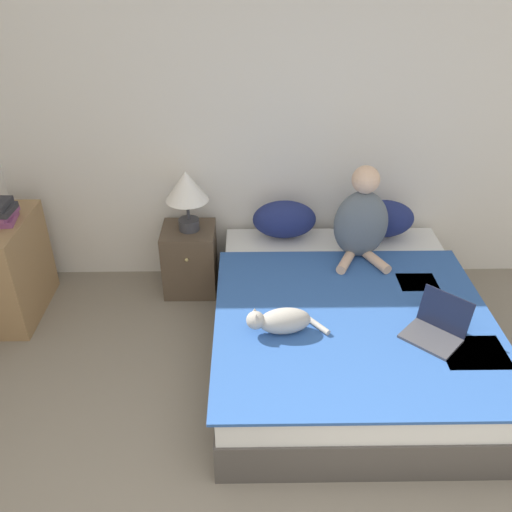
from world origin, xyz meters
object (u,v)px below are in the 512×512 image
(laptop_open, at_px, (436,329))
(book_stack_top, at_px, (1,213))
(bed, at_px, (347,328))
(pillow_near, at_px, (284,219))
(pillow_far, at_px, (382,219))
(nightstand, at_px, (190,259))
(person_sitting, at_px, (361,220))
(table_lamp, at_px, (186,189))
(cat_tabby, at_px, (281,321))
(bookshelf, at_px, (16,268))

(laptop_open, height_order, book_stack_top, book_stack_top)
(bed, height_order, book_stack_top, book_stack_top)
(pillow_near, height_order, pillow_far, same)
(bed, distance_m, nightstand, 1.41)
(person_sitting, relative_size, book_stack_top, 2.81)
(pillow_near, xyz_separation_m, table_lamp, (-0.74, -0.04, 0.28))
(bed, relative_size, pillow_far, 4.18)
(book_stack_top, bearing_deg, pillow_far, 6.82)
(table_lamp, bearing_deg, pillow_near, 2.84)
(pillow_far, distance_m, laptop_open, 1.24)
(cat_tabby, bearing_deg, pillow_far, -133.33)
(pillow_near, bearing_deg, cat_tabby, -94.36)
(bed, xyz_separation_m, pillow_near, (-0.38, 0.87, 0.38))
(pillow_near, relative_size, pillow_far, 1.00)
(bed, height_order, bookshelf, bookshelf)
(bookshelf, bearing_deg, bed, -12.62)
(pillow_near, distance_m, cat_tabby, 1.18)
(laptop_open, xyz_separation_m, table_lamp, (-1.57, 1.19, 0.37))
(bookshelf, bearing_deg, laptop_open, -17.58)
(pillow_far, height_order, person_sitting, person_sitting)
(bed, relative_size, bookshelf, 2.65)
(cat_tabby, distance_m, laptop_open, 0.92)
(pillow_far, xyz_separation_m, person_sitting, (-0.23, -0.31, 0.15))
(bookshelf, bearing_deg, person_sitting, 0.57)
(cat_tabby, bearing_deg, person_sitting, -132.79)
(laptop_open, bearing_deg, pillow_near, 167.80)
(pillow_far, xyz_separation_m, bookshelf, (-2.77, -0.33, -0.22))
(laptop_open, relative_size, table_lamp, 0.88)
(person_sitting, xyz_separation_m, cat_tabby, (-0.62, -0.87, -0.21))
(pillow_near, distance_m, nightstand, 0.82)
(pillow_near, bearing_deg, person_sitting, -29.95)
(bookshelf, bearing_deg, nightstand, 13.30)
(pillow_near, bearing_deg, bed, -66.16)
(pillow_near, distance_m, person_sitting, 0.63)
(pillow_far, distance_m, table_lamp, 1.53)
(laptop_open, bearing_deg, book_stack_top, -153.80)
(person_sitting, height_order, table_lamp, person_sitting)
(person_sitting, xyz_separation_m, laptop_open, (0.30, -0.93, -0.24))
(pillow_near, distance_m, bookshelf, 2.05)
(book_stack_top, bearing_deg, nightstand, 13.34)
(pillow_far, relative_size, cat_tabby, 0.97)
(book_stack_top, bearing_deg, bed, -12.62)
(cat_tabby, relative_size, book_stack_top, 2.02)
(pillow_far, bearing_deg, bookshelf, -173.19)
(laptop_open, bearing_deg, bookshelf, -153.79)
(pillow_near, bearing_deg, book_stack_top, -170.62)
(pillow_far, height_order, nightstand, pillow_far)
(laptop_open, height_order, bookshelf, bookshelf)
(bed, height_order, cat_tabby, cat_tabby)
(book_stack_top, bearing_deg, laptop_open, -17.59)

